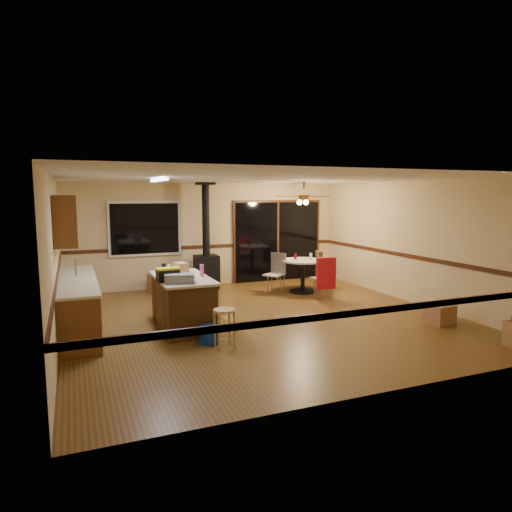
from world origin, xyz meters
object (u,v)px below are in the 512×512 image
chair_near (325,273)px  box_under_window (161,283)px  blue_bucket (210,335)px  chair_right (320,265)px  bar_stool (224,328)px  dining_table (303,270)px  toolbox_grey (180,279)px  chair_left (277,268)px  box_corner_b (440,314)px  kitchen_island (183,302)px  toolbox_black (168,276)px  wood_stove (206,259)px

chair_near → box_under_window: 3.91m
blue_bucket → chair_right: (3.64, 2.90, 0.46)m
blue_bucket → box_under_window: bearing=90.2°
bar_stool → dining_table: (2.96, 3.06, 0.24)m
chair_near → bar_stool: bearing=-144.5°
toolbox_grey → box_under_window: (0.34, 3.63, -0.76)m
chair_left → chair_near: 1.26m
chair_right → box_under_window: (-3.65, 1.20, -0.38)m
dining_table → box_corner_b: size_ratio=2.31×
kitchen_island → chair_near: (3.39, 0.91, 0.14)m
chair_left → chair_right: same height
blue_bucket → box_under_window: (-0.01, 4.10, 0.08)m
kitchen_island → toolbox_black: size_ratio=4.68×
bar_stool → box_corner_b: bar_stool is taller
toolbox_black → dining_table: (3.61, 2.12, -0.46)m
toolbox_grey → box_corner_b: toolbox_grey is taller
chair_left → box_under_window: 2.79m
blue_bucket → toolbox_grey: bearing=127.0°
wood_stove → dining_table: (2.00, -1.26, -0.19)m
toolbox_grey → blue_bucket: size_ratio=1.45×
chair_left → blue_bucket: bearing=-130.3°
chair_near → chair_right: size_ratio=1.00×
dining_table → chair_right: size_ratio=1.44×
kitchen_island → chair_near: bearing=15.0°
kitchen_island → toolbox_black: toolbox_black is taller
box_corner_b → chair_left: bearing=115.5°
chair_left → chair_right: 1.14m
kitchen_island → wood_stove: bearing=66.9°
chair_left → bar_stool: bearing=-126.1°
toolbox_black → dining_table: size_ratio=0.36×
box_under_window → box_corner_b: box_under_window is taller
wood_stove → dining_table: 2.37m
kitchen_island → toolbox_black: bearing=-132.8°
kitchen_island → blue_bucket: size_ratio=5.12×
bar_stool → chair_near: chair_near is taller
chair_left → box_under_window: (-2.51, 1.15, -0.38)m
blue_bucket → chair_near: (3.20, 1.90, 0.46)m
kitchen_island → chair_left: 3.32m
toolbox_grey → chair_near: toolbox_grey is taller
toolbox_grey → box_corner_b: (4.50, -0.98, -0.80)m
blue_bucket → box_under_window: 4.10m
blue_bucket → dining_table: bearing=41.9°
toolbox_grey → bar_stool: (0.51, -0.74, -0.68)m
blue_bucket → chair_near: 3.75m
dining_table → box_corner_b: 3.48m
bar_stool → chair_right: bearing=42.3°
kitchen_island → box_under_window: size_ratio=3.15×
blue_bucket → chair_right: bearing=38.5°
dining_table → chair_right: (0.53, 0.11, 0.06)m
dining_table → box_under_window: 3.40m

